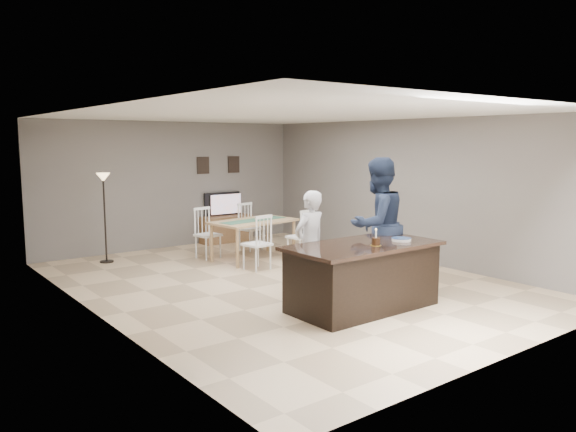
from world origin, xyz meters
TOP-DOWN VIEW (x-y plane):
  - floor at (0.00, 0.00)m, footprint 8.00×8.00m
  - room_shell at (0.00, 0.00)m, footprint 8.00×8.00m
  - kitchen_island at (0.00, -1.80)m, footprint 2.15×1.10m
  - tv_console at (1.20, 3.77)m, footprint 1.20×0.40m
  - television at (1.20, 3.84)m, footprint 0.91×0.12m
  - tv_screen_glow at (1.20, 3.76)m, footprint 0.78×0.00m
  - picture_frames at (1.15, 3.98)m, footprint 1.10×0.02m
  - doorway at (-2.99, -2.30)m, footprint 0.00×2.10m
  - woman at (-0.19, -0.90)m, footprint 0.62×0.46m
  - man at (0.85, -1.25)m, footprint 1.00×0.79m
  - birthday_cake at (0.04, -1.99)m, footprint 0.15×0.15m
  - plate_stack at (0.58, -1.97)m, footprint 0.27×0.27m
  - dining_table at (0.64, 1.81)m, footprint 1.79×2.03m
  - floor_lamp at (-1.74, 3.28)m, footprint 0.25×0.25m

SIDE VIEW (x-z plane):
  - floor at x=0.00m, z-range 0.00..0.00m
  - tv_console at x=1.20m, z-range 0.00..0.60m
  - kitchen_island at x=0.00m, z-range 0.00..0.90m
  - dining_table at x=0.64m, z-range 0.14..1.13m
  - woman at x=-0.19m, z-range 0.00..1.57m
  - television at x=1.20m, z-range 0.60..1.13m
  - tv_screen_glow at x=1.20m, z-range 0.48..1.26m
  - plate_stack at x=0.58m, z-range 0.90..0.94m
  - birthday_cake at x=0.04m, z-range 0.84..1.07m
  - man at x=0.85m, z-range 0.00..2.04m
  - doorway at x=-2.99m, z-range -0.07..2.58m
  - floor_lamp at x=-1.74m, z-range 0.47..2.16m
  - room_shell at x=0.00m, z-range -2.32..5.68m
  - picture_frames at x=1.15m, z-range 1.56..1.94m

